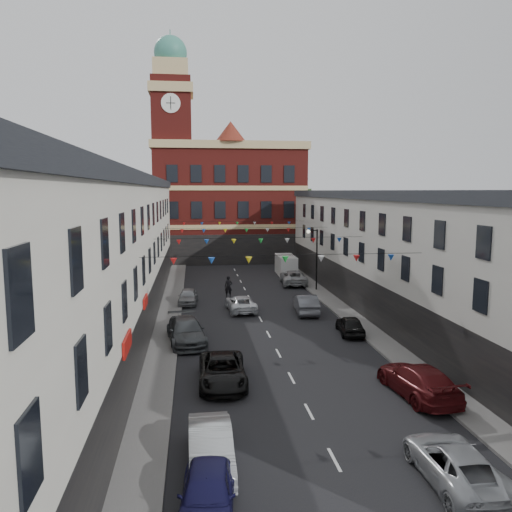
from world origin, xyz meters
name	(u,v)px	position (x,y,z in m)	size (l,w,h in m)	color
ground	(268,334)	(0.00, 0.00, 0.00)	(160.00, 160.00, 0.00)	black
pavement_left	(167,329)	(-6.90, 2.00, 0.07)	(1.80, 64.00, 0.15)	#605E5B
pavement_right	(357,322)	(6.90, 2.00, 0.07)	(1.80, 64.00, 0.15)	#605E5B
terrace_left	(89,257)	(-11.78, 1.00, 5.35)	(8.40, 56.00, 10.70)	beige
terrace_right	(430,259)	(11.78, 1.00, 4.85)	(8.40, 56.00, 9.70)	#B4B2A9
civic_building	(228,202)	(0.00, 37.95, 8.14)	(20.60, 13.30, 18.50)	maroon
clock_tower	(173,150)	(-7.50, 35.00, 14.93)	(5.60, 5.60, 30.00)	maroon
distant_hill	(198,216)	(-4.00, 62.00, 5.00)	(40.00, 14.00, 10.00)	#2B5025
street_lamp	(314,251)	(6.55, 14.00, 3.90)	(1.10, 0.36, 6.00)	black
car_left_a	(208,492)	(-4.63, -18.49, 0.72)	(1.69, 4.20, 1.43)	#171542
car_left_b	(211,447)	(-4.45, -15.87, 0.72)	(1.53, 4.38, 1.44)	#9CA0A3
car_left_c	(222,371)	(-3.60, -8.36, 0.70)	(2.33, 5.05, 1.40)	black
car_left_d	(186,331)	(-5.50, -1.24, 0.78)	(2.19, 5.38, 1.56)	#3B3F42
car_left_e	(188,296)	(-5.50, 9.90, 0.66)	(1.56, 3.87, 1.32)	gray
car_right_b	(455,464)	(3.60, -17.84, 0.66)	(2.19, 4.75, 1.32)	#9B9DA2
car_right_c	(418,380)	(5.50, -10.98, 0.77)	(2.16, 5.31, 1.54)	#4E0F12
car_right_d	(350,325)	(5.50, -0.64, 0.64)	(1.50, 3.74, 1.27)	black
car_right_e	(306,304)	(3.83, 5.48, 0.76)	(1.60, 4.59, 1.51)	#57595F
car_right_f	(293,277)	(5.25, 17.57, 0.75)	(2.48, 5.38, 1.49)	#9FA1A4
moving_car	(241,303)	(-1.23, 6.76, 0.64)	(2.12, 4.60, 1.28)	silver
white_van	(286,265)	(5.60, 23.61, 1.12)	(1.94, 5.05, 2.24)	silver
pedestrian	(228,287)	(-1.86, 12.23, 0.97)	(0.71, 0.46, 1.94)	black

